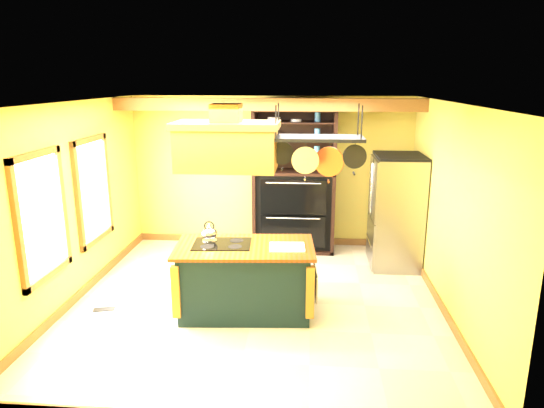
# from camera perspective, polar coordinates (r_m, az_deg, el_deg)

# --- Properties ---
(floor) EXTENTS (5.00, 5.00, 0.00)m
(floor) POSITION_cam_1_polar(r_m,az_deg,el_deg) (6.83, -1.84, -11.41)
(floor) COLOR beige
(floor) RESTS_ON ground
(ceiling) EXTENTS (5.00, 5.00, 0.00)m
(ceiling) POSITION_cam_1_polar(r_m,az_deg,el_deg) (6.15, -2.04, 11.83)
(ceiling) COLOR white
(ceiling) RESTS_ON wall_back
(wall_back) EXTENTS (5.00, 0.02, 2.70)m
(wall_back) POSITION_cam_1_polar(r_m,az_deg,el_deg) (8.79, -0.08, 3.79)
(wall_back) COLOR gold
(wall_back) RESTS_ON floor
(wall_front) EXTENTS (5.00, 0.02, 2.70)m
(wall_front) POSITION_cam_1_polar(r_m,az_deg,el_deg) (4.02, -6.03, -9.60)
(wall_front) COLOR gold
(wall_front) RESTS_ON floor
(wall_left) EXTENTS (0.02, 5.00, 2.70)m
(wall_left) POSITION_cam_1_polar(r_m,az_deg,el_deg) (7.09, -22.44, 0.05)
(wall_left) COLOR gold
(wall_left) RESTS_ON floor
(wall_right) EXTENTS (0.02, 5.00, 2.70)m
(wall_right) POSITION_cam_1_polar(r_m,az_deg,el_deg) (6.57, 20.28, -0.84)
(wall_right) COLOR gold
(wall_right) RESTS_ON floor
(ceiling_beam) EXTENTS (5.00, 0.15, 0.20)m
(ceiling_beam) POSITION_cam_1_polar(r_m,az_deg,el_deg) (7.85, -0.57, 11.62)
(ceiling_beam) COLOR brown
(ceiling_beam) RESTS_ON ceiling
(window_near) EXTENTS (0.06, 1.06, 1.56)m
(window_near) POSITION_cam_1_polar(r_m,az_deg,el_deg) (6.38, -25.39, -1.32)
(window_near) COLOR brown
(window_near) RESTS_ON wall_left
(window_far) EXTENTS (0.06, 1.06, 1.56)m
(window_far) POSITION_cam_1_polar(r_m,az_deg,el_deg) (7.59, -20.24, 1.54)
(window_far) COLOR brown
(window_far) RESTS_ON wall_left
(kitchen_island) EXTENTS (1.83, 1.11, 1.11)m
(kitchen_island) POSITION_cam_1_polar(r_m,az_deg,el_deg) (6.39, -3.19, -8.73)
(kitchen_island) COLOR #132A2D
(kitchen_island) RESTS_ON floor
(range_hood) EXTENTS (1.27, 0.72, 0.80)m
(range_hood) POSITION_cam_1_polar(r_m,az_deg,el_deg) (5.95, -5.33, 7.09)
(range_hood) COLOR #B67A2D
(range_hood) RESTS_ON ceiling
(pot_rack) EXTENTS (1.15, 0.54, 0.88)m
(pot_rack) POSITION_cam_1_polar(r_m,az_deg,el_deg) (5.86, 5.44, 6.84)
(pot_rack) COLOR black
(pot_rack) RESTS_ON ceiling
(refrigerator) EXTENTS (0.78, 0.92, 1.79)m
(refrigerator) POSITION_cam_1_polar(r_m,az_deg,el_deg) (8.08, 14.33, -1.12)
(refrigerator) COLOR gray
(refrigerator) RESTS_ON floor
(hutch) EXTENTS (1.42, 0.64, 2.52)m
(hutch) POSITION_cam_1_polar(r_m,az_deg,el_deg) (8.58, 2.60, 0.81)
(hutch) COLOR black
(hutch) RESTS_ON floor
(floor_register) EXTENTS (0.30, 0.19, 0.01)m
(floor_register) POSITION_cam_1_polar(r_m,az_deg,el_deg) (6.99, -19.14, -11.62)
(floor_register) COLOR black
(floor_register) RESTS_ON floor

